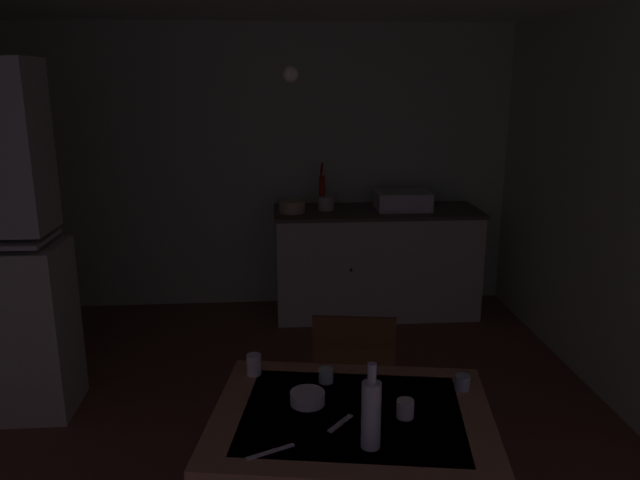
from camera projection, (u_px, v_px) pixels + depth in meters
ground_plane at (263, 417)px, 3.69m from camera, size 5.24×5.24×0.00m
wall_back at (263, 168)px, 5.33m from camera, size 4.34×0.10×2.40m
wall_right at (639, 214)px, 3.54m from camera, size 0.10×4.04×2.40m
counter_cabinet at (376, 262)px, 5.23m from camera, size 1.70×0.64×0.90m
sink_basin at (403, 200)px, 5.12m from camera, size 0.44×0.34×0.15m
hand_pump at (322, 189)px, 5.09m from camera, size 0.05×0.27×0.39m
mixing_bowl_counter at (292, 207)px, 5.01m from camera, size 0.21×0.21×0.10m
stoneware_crock at (326, 203)px, 5.10m from camera, size 0.13×0.13×0.12m
dining_table at (352, 436)px, 2.35m from camera, size 1.17×0.97×0.74m
chair_far_side at (353, 391)px, 3.01m from camera, size 0.45×0.45×0.91m
serving_bowl_wide at (307, 398)px, 2.39m from camera, size 0.14×0.14×0.05m
mug_tall at (326, 375)px, 2.56m from camera, size 0.06×0.06×0.06m
mug_dark at (254, 365)px, 2.62m from camera, size 0.06×0.06×0.09m
teacup_cream at (462, 383)px, 2.50m from camera, size 0.06×0.06×0.06m
teacup_mint at (405, 409)px, 2.29m from camera, size 0.07×0.07×0.07m
glass_bottle at (371, 413)px, 2.08m from camera, size 0.07×0.07×0.31m
table_knife at (271, 452)px, 2.08m from camera, size 0.17×0.09×0.00m
teaspoon_near_bowl at (340, 423)px, 2.25m from camera, size 0.11×0.12×0.00m
pendant_bulb at (291, 74)px, 3.02m from camera, size 0.08×0.08×0.08m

